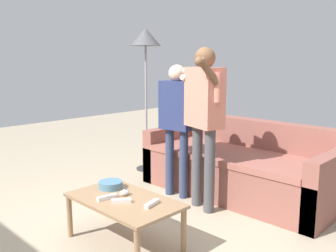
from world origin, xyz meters
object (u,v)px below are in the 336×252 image
player_left (177,115)px  game_remote_wand_far (121,201)px  snack_bowl (111,185)px  floor_lamp (146,45)px  coffee_table (124,204)px  game_remote_nunchuk (125,193)px  game_remote_wand_spare (107,197)px  player_center (204,110)px  couch (240,168)px  game_remote_wand_near (152,204)px

player_left → game_remote_wand_far: (0.48, -1.14, -0.49)m
snack_bowl → floor_lamp: bearing=128.0°
coffee_table → game_remote_wand_far: 0.10m
game_remote_nunchuk → game_remote_wand_spare: game_remote_nunchuk is taller
game_remote_nunchuk → player_center: (0.04, 0.95, 0.59)m
game_remote_nunchuk → game_remote_wand_far: size_ratio=0.62×
snack_bowl → game_remote_wand_spare: snack_bowl is taller
couch → game_remote_wand_spare: couch is taller
floor_lamp → game_remote_wand_far: 2.49m
couch → player_left: (-0.44, -0.55, 0.60)m
game_remote_wand_far → coffee_table: bearing=128.6°
snack_bowl → game_remote_nunchuk: bearing=-6.9°
snack_bowl → game_remote_wand_near: bearing=-1.9°
player_center → game_remote_wand_far: (0.06, -1.07, -0.59)m
couch → snack_bowl: bearing=-100.1°
couch → coffee_table: 1.63m
snack_bowl → game_remote_wand_spare: size_ratio=1.20×
couch → game_remote_wand_near: couch is taller
coffee_table → game_remote_nunchuk: game_remote_nunchuk is taller
player_center → player_left: (-0.42, 0.07, -0.10)m
couch → player_center: bearing=-91.7°
game_remote_nunchuk → game_remote_wand_spare: 0.15m
couch → floor_lamp: 1.95m
snack_bowl → player_center: player_center is taller
game_remote_nunchuk → player_center: bearing=87.7°
game_remote_nunchuk → game_remote_wand_near: size_ratio=0.55×
game_remote_wand_far → game_remote_wand_spare: size_ratio=0.85×
game_remote_wand_near → game_remote_wand_far: (-0.21, -0.13, 0.00)m
floor_lamp → player_center: floor_lamp is taller
couch → game_remote_wand_spare: (-0.09, -1.72, 0.11)m
snack_bowl → game_remote_wand_spare: bearing=-43.4°
game_remote_nunchuk → floor_lamp: 2.35m
coffee_table → player_center: bearing=90.7°
floor_lamp → couch: bearing=4.1°
coffee_table → game_remote_wand_spare: 0.14m
floor_lamp → player_left: floor_lamp is taller
coffee_table → game_remote_wand_near: bearing=13.2°
game_remote_nunchuk → player_left: size_ratio=0.06×
coffee_table → player_center: 1.20m
snack_bowl → player_left: bearing=99.3°
couch → game_remote_wand_spare: 1.73m
couch → game_remote_nunchuk: (-0.06, -1.57, 0.12)m
game_remote_wand_near → game_remote_wand_far: 0.24m
floor_lamp → game_remote_wand_spare: bearing=-51.0°
coffee_table → game_remote_nunchuk: bearing=134.4°
snack_bowl → player_left: player_left is taller
floor_lamp → player_center: 1.62m
snack_bowl → game_remote_nunchuk: (0.22, -0.03, -0.01)m
game_remote_wand_spare → game_remote_nunchuk: bearing=76.5°
couch → player_center: 0.94m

